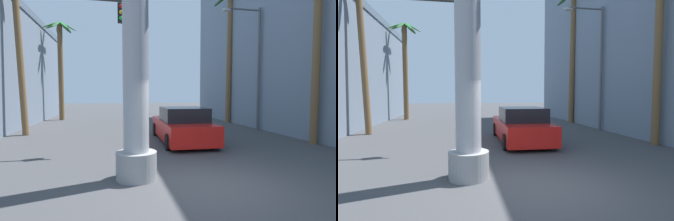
% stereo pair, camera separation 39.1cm
% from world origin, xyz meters
% --- Properties ---
extents(ground_plane, '(91.97, 91.97, 0.00)m').
position_xyz_m(ground_plane, '(0.00, 10.00, 0.00)').
color(ground_plane, '#424244').
extents(street_lamp, '(2.46, 0.28, 7.21)m').
position_xyz_m(street_lamp, '(6.01, 8.72, 4.35)').
color(street_lamp, '#59595E').
rests_on(street_lamp, ground).
extents(traffic_light_mast, '(5.43, 0.32, 5.72)m').
position_xyz_m(traffic_light_mast, '(-4.68, 4.56, 4.07)').
color(traffic_light_mast, '#333333').
rests_on(traffic_light_mast, ground).
extents(car_lead, '(2.21, 5.17, 1.56)m').
position_xyz_m(car_lead, '(0.88, 5.81, 0.70)').
color(car_lead, black).
rests_on(car_lead, ground).
extents(palm_tree_near_right, '(3.08, 3.21, 8.83)m').
position_xyz_m(palm_tree_near_right, '(6.27, 3.99, 5.77)').
color(palm_tree_near_right, brown).
rests_on(palm_tree_near_right, ground).
extents(palm_tree_far_left, '(2.62, 2.63, 8.03)m').
position_xyz_m(palm_tree_far_left, '(-6.28, 17.39, 4.85)').
color(palm_tree_far_left, brown).
rests_on(palm_tree_far_left, ground).
extents(palm_tree_mid_right, '(2.60, 2.60, 9.59)m').
position_xyz_m(palm_tree_mid_right, '(6.42, 12.81, 5.46)').
color(palm_tree_mid_right, brown).
rests_on(palm_tree_mid_right, ground).
extents(palm_tree_mid_left, '(2.49, 2.25, 8.75)m').
position_xyz_m(palm_tree_mid_left, '(-6.87, 9.33, 5.39)').
color(palm_tree_mid_left, brown).
rests_on(palm_tree_mid_left, ground).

